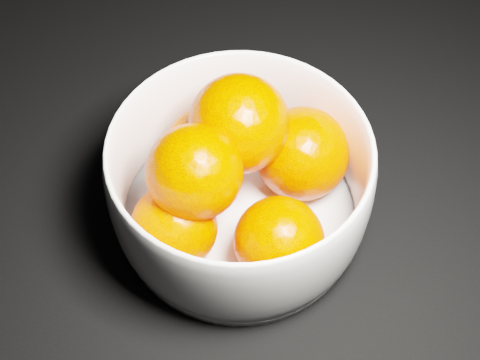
% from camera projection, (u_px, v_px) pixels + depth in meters
% --- Properties ---
extents(ground, '(3.00, 3.00, 0.00)m').
position_uv_depth(ground, '(403.00, 344.00, 0.60)').
color(ground, black).
rests_on(ground, ground).
extents(bowl, '(0.25, 0.25, 0.12)m').
position_uv_depth(bowl, '(240.00, 184.00, 0.63)').
color(bowl, white).
rests_on(bowl, ground).
extents(orange_pile, '(0.18, 0.21, 0.14)m').
position_uv_depth(orange_pile, '(238.00, 171.00, 0.63)').
color(orange_pile, '#FF4200').
rests_on(orange_pile, bowl).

